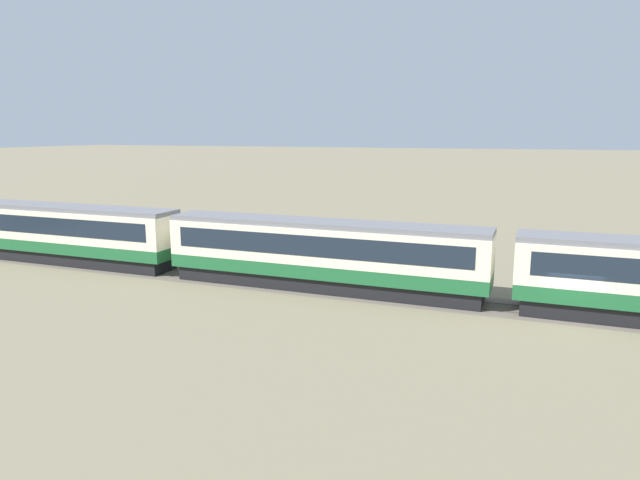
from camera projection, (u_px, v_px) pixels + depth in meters
name	position (u px, v px, depth m)	size (l,w,h in m)	color
ground_plane	(571.00, 320.00, 28.66)	(600.00, 600.00, 0.00)	#7A7056
passenger_train	(327.00, 252.00, 33.82)	(102.31, 2.91, 4.16)	#1E6033
railway_track	(451.00, 302.00, 31.64)	(162.05, 3.60, 0.04)	#665B51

